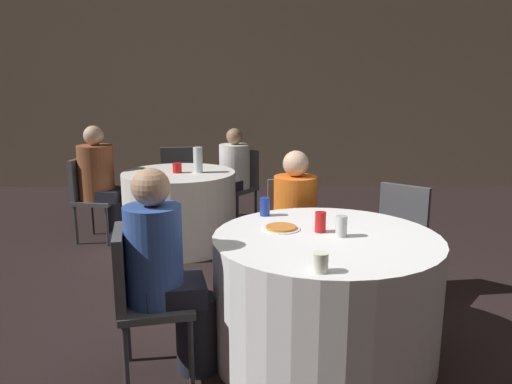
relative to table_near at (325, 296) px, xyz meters
The scene contains 21 objects.
ground_plane 0.44m from the table_near, 14.09° to the right, with size 16.00×16.00×0.00m, color black.
wall_back 5.06m from the table_near, 87.48° to the left, with size 16.00×0.06×2.80m.
table_near is the anchor object (origin of this frame).
table_far 2.38m from the table_near, 118.59° to the left, with size 1.11×1.11×0.75m.
chair_near_northeast 1.08m from the table_near, 50.89° to the left, with size 0.56×0.56×0.86m.
chair_near_west 1.08m from the table_near, 168.44° to the right, with size 0.47×0.47×0.86m.
chair_near_north 1.08m from the table_near, 95.31° to the left, with size 0.44×0.44×0.86m.
chair_far_northeast 2.91m from the table_near, 100.89° to the left, with size 0.56×0.56×0.86m.
chair_far_north 3.31m from the table_near, 112.92° to the left, with size 0.46×0.46×0.86m.
chair_far_west 3.09m from the table_near, 132.58° to the left, with size 0.47×0.47×0.86m.
person_floral_shirt 2.97m from the table_near, 130.84° to the left, with size 0.51×0.39×1.19m.
person_white_shirt 2.81m from the table_near, 103.31° to the left, with size 0.47×0.49×1.11m.
person_blue_shirt 0.94m from the table_near, 168.44° to the right, with size 0.49×0.35×1.19m.
person_orange_shirt 0.93m from the table_near, 95.31° to the left, with size 0.35×0.51×1.11m.
pizza_plate_near 0.48m from the table_near, 150.64° to the left, with size 0.23×0.23×0.02m.
soda_can_silver 0.44m from the table_near, ahead, with size 0.07×0.07×0.12m.
soda_can_red 0.44m from the table_near, 108.07° to the left, with size 0.07×0.07×0.12m.
soda_can_blue 0.72m from the table_near, 127.02° to the left, with size 0.07×0.07×0.12m.
cup_near 0.71m from the table_near, 102.04° to the right, with size 0.07×0.07×0.10m.
bottle_far 2.32m from the table_near, 114.56° to the left, with size 0.09×0.09×0.25m.
cup_far 2.39m from the table_near, 119.18° to the left, with size 0.09×0.09×0.10m.
Camera 1 is at (-0.67, -2.70, 1.63)m, focal length 35.00 mm.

